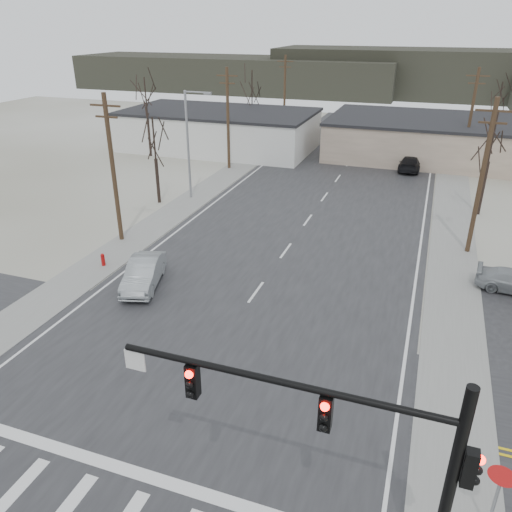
% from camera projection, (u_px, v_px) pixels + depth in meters
% --- Properties ---
extents(ground, '(140.00, 140.00, 0.00)m').
position_uv_depth(ground, '(194.00, 379.00, 21.59)').
color(ground, silver).
rests_on(ground, ground).
extents(main_road, '(18.00, 110.00, 0.05)m').
position_uv_depth(main_road, '(290.00, 245.00, 34.36)').
color(main_road, '#262528').
rests_on(main_road, ground).
extents(cross_road, '(90.00, 10.00, 0.04)m').
position_uv_depth(cross_road, '(194.00, 378.00, 21.58)').
color(cross_road, '#262528').
rests_on(cross_road, ground).
extents(sidewalk_left, '(3.00, 90.00, 0.06)m').
position_uv_depth(sidewalk_left, '(185.00, 205.00, 41.82)').
color(sidewalk_left, gray).
rests_on(sidewalk_left, ground).
extents(sidewalk_right, '(3.00, 90.00, 0.06)m').
position_uv_depth(sidewalk_right, '(453.00, 238.00, 35.41)').
color(sidewalk_right, gray).
rests_on(sidewalk_right, ground).
extents(traffic_signal_mast, '(8.95, 0.43, 7.20)m').
position_uv_depth(traffic_signal_mast, '(368.00, 453.00, 11.92)').
color(traffic_signal_mast, black).
rests_on(traffic_signal_mast, ground).
extents(fire_hydrant, '(0.24, 0.24, 0.87)m').
position_uv_depth(fire_hydrant, '(103.00, 260.00, 31.29)').
color(fire_hydrant, '#A50C0C').
rests_on(fire_hydrant, ground).
extents(yield_sign, '(0.80, 0.80, 2.35)m').
position_uv_depth(yield_sign, '(500.00, 483.00, 14.25)').
color(yield_sign, gray).
rests_on(yield_sign, ground).
extents(building_left_far, '(22.30, 12.30, 4.50)m').
position_uv_depth(building_left_far, '(219.00, 130.00, 59.54)').
color(building_left_far, silver).
rests_on(building_left_far, ground).
extents(building_right_far, '(26.30, 14.30, 4.30)m').
position_uv_depth(building_right_far, '(450.00, 139.00, 55.13)').
color(building_right_far, '#BFA892').
rests_on(building_right_far, ground).
extents(upole_left_b, '(2.20, 0.30, 10.00)m').
position_uv_depth(upole_left_b, '(113.00, 167.00, 33.05)').
color(upole_left_b, '#402C1D').
rests_on(upole_left_b, ground).
extents(upole_left_c, '(2.20, 0.30, 10.00)m').
position_uv_depth(upole_left_c, '(228.00, 117.00, 50.09)').
color(upole_left_c, '#402C1D').
rests_on(upole_left_c, ground).
extents(upole_left_d, '(2.20, 0.30, 10.00)m').
position_uv_depth(upole_left_d, '(285.00, 93.00, 67.13)').
color(upole_left_d, '#402C1D').
rests_on(upole_left_d, ground).
extents(upole_right_a, '(2.20, 0.30, 10.00)m').
position_uv_depth(upole_right_a, '(482.00, 176.00, 31.22)').
color(upole_right_a, '#402C1D').
rests_on(upole_right_a, ground).
extents(upole_right_b, '(2.20, 0.30, 10.00)m').
position_uv_depth(upole_right_b, '(470.00, 118.00, 49.96)').
color(upole_right_b, '#402C1D').
rests_on(upole_right_b, ground).
extents(streetlight_main, '(2.40, 0.25, 9.00)m').
position_uv_depth(streetlight_main, '(190.00, 140.00, 41.42)').
color(streetlight_main, gray).
rests_on(streetlight_main, ground).
extents(tree_left_near, '(3.30, 3.30, 7.35)m').
position_uv_depth(tree_left_near, '(154.00, 141.00, 40.32)').
color(tree_left_near, black).
rests_on(tree_left_near, ground).
extents(tree_right_mid, '(3.74, 3.74, 8.33)m').
position_uv_depth(tree_right_mid, '(493.00, 140.00, 37.43)').
color(tree_right_mid, black).
rests_on(tree_right_mid, ground).
extents(tree_left_far, '(3.96, 3.96, 8.82)m').
position_uv_depth(tree_left_far, '(252.00, 89.00, 62.32)').
color(tree_left_far, black).
rests_on(tree_left_far, ground).
extents(tree_right_far, '(3.52, 3.52, 7.84)m').
position_uv_depth(tree_right_far, '(499.00, 100.00, 58.98)').
color(tree_right_far, black).
rests_on(tree_right_far, ground).
extents(tree_left_mid, '(3.96, 3.96, 8.82)m').
position_uv_depth(tree_left_mid, '(146.00, 99.00, 54.52)').
color(tree_left_mid, black).
rests_on(tree_left_mid, ground).
extents(hill_left, '(70.00, 18.00, 7.00)m').
position_uv_depth(hill_left, '(234.00, 74.00, 109.05)').
color(hill_left, '#333026').
rests_on(hill_left, ground).
extents(hill_center, '(80.00, 18.00, 9.00)m').
position_uv_depth(hill_center, '(480.00, 75.00, 96.93)').
color(hill_center, '#333026').
rests_on(hill_center, ground).
extents(sedan_crossing, '(2.98, 5.06, 1.58)m').
position_uv_depth(sedan_crossing, '(144.00, 273.00, 28.79)').
color(sedan_crossing, gray).
rests_on(sedan_crossing, main_road).
extents(car_far_a, '(2.28, 5.28, 1.51)m').
position_uv_depth(car_far_a, '(410.00, 163.00, 51.29)').
color(car_far_a, black).
rests_on(car_far_a, main_road).
extents(car_far_b, '(2.90, 4.60, 1.46)m').
position_uv_depth(car_far_b, '(346.00, 127.00, 68.36)').
color(car_far_b, black).
rests_on(car_far_b, main_road).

